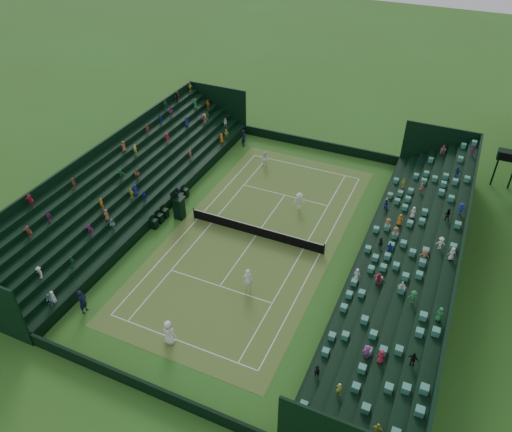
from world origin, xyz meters
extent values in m
plane|color=#325E1D|center=(0.00, 0.00, 0.00)|extent=(160.00, 160.00, 0.00)
cube|color=#2E7226|center=(0.00, 0.00, 0.01)|extent=(12.97, 26.77, 0.01)
cube|color=black|center=(0.00, 15.88, 0.50)|extent=(17.17, 0.20, 1.00)
cube|color=black|center=(0.00, -15.88, 0.50)|extent=(17.17, 0.20, 1.00)
cube|color=black|center=(8.48, 0.00, 0.50)|extent=(0.20, 31.77, 1.00)
cube|color=black|center=(-8.48, 0.00, 0.50)|extent=(0.20, 31.77, 1.00)
cube|color=black|center=(8.98, 0.00, 0.50)|extent=(0.80, 32.00, 1.00)
cube|color=black|center=(9.79, 0.00, 0.72)|extent=(0.80, 32.00, 1.45)
cube|color=black|center=(10.58, 0.00, 0.95)|extent=(0.80, 32.00, 1.90)
cube|color=black|center=(11.38, 0.00, 1.18)|extent=(0.80, 32.00, 2.35)
cube|color=black|center=(12.18, 0.00, 1.40)|extent=(0.80, 32.00, 2.80)
cube|color=black|center=(12.98, 0.00, 1.62)|extent=(0.80, 32.00, 3.25)
cube|color=black|center=(13.79, 0.00, 1.85)|extent=(0.80, 32.00, 3.70)
cube|color=black|center=(14.59, 0.00, 2.08)|extent=(0.80, 32.00, 4.15)
cube|color=black|center=(15.08, 0.00, 2.45)|extent=(0.20, 32.00, 4.90)
cube|color=black|center=(-8.98, 0.00, 0.50)|extent=(0.80, 32.00, 1.00)
cube|color=black|center=(-9.79, 0.00, 0.72)|extent=(0.80, 32.00, 1.45)
cube|color=black|center=(-10.58, 0.00, 0.95)|extent=(0.80, 32.00, 1.90)
cube|color=black|center=(-11.38, 0.00, 1.18)|extent=(0.80, 32.00, 2.35)
cube|color=black|center=(-12.18, 0.00, 1.40)|extent=(0.80, 32.00, 2.80)
cube|color=black|center=(-12.98, 0.00, 1.62)|extent=(0.80, 32.00, 3.25)
cube|color=black|center=(-13.79, 0.00, 1.85)|extent=(0.80, 32.00, 3.70)
cube|color=black|center=(-14.59, 0.00, 2.08)|extent=(0.80, 32.00, 4.15)
cube|color=black|center=(-15.08, 0.00, 2.45)|extent=(0.20, 32.00, 4.90)
cylinder|color=black|center=(-5.79, 0.00, 0.53)|extent=(0.10, 0.10, 1.06)
cylinder|color=black|center=(5.79, 0.00, 0.53)|extent=(0.10, 0.10, 1.06)
cube|color=black|center=(0.00, 0.00, 0.46)|extent=(11.57, 0.02, 0.86)
cube|color=white|center=(0.00, 0.00, 0.93)|extent=(11.57, 0.04, 0.07)
cylinder|color=black|center=(17.00, 16.00, 1.50)|extent=(0.16, 0.16, 3.00)
cylinder|color=black|center=(18.50, 16.00, 1.50)|extent=(0.16, 0.16, 3.00)
cube|color=black|center=(17.75, 16.00, 3.30)|extent=(2.00, 1.00, 0.80)
cube|color=black|center=(-6.94, -0.42, 0.97)|extent=(0.76, 0.76, 1.95)
cube|color=black|center=(-6.94, -0.42, 2.00)|extent=(0.97, 0.97, 0.11)
cube|color=black|center=(-7.32, -0.42, 2.38)|extent=(0.09, 0.97, 0.76)
imported|color=black|center=(-6.94, -0.42, 2.56)|extent=(0.55, 0.60, 1.01)
cube|color=black|center=(-8.13, -2.51, 0.41)|extent=(0.51, 0.51, 0.82)
cube|color=black|center=(-8.39, -2.51, 0.93)|extent=(0.06, 0.51, 0.51)
cube|color=black|center=(-8.13, -1.71, 0.41)|extent=(0.51, 0.51, 0.82)
cube|color=black|center=(-8.39, -1.71, 0.93)|extent=(0.06, 0.51, 0.51)
cube|color=black|center=(-8.13, -0.91, 0.41)|extent=(0.51, 0.51, 0.82)
cube|color=black|center=(-8.39, -0.91, 0.93)|extent=(0.06, 0.51, 0.51)
cube|color=black|center=(-8.13, 0.89, 0.41)|extent=(0.51, 0.51, 0.82)
cube|color=black|center=(-8.39, 0.89, 0.93)|extent=(0.06, 0.51, 0.51)
cube|color=black|center=(-8.13, 1.69, 0.41)|extent=(0.51, 0.51, 0.82)
cube|color=black|center=(-8.39, 1.69, 0.93)|extent=(0.06, 0.51, 0.51)
cube|color=black|center=(-8.13, 2.49, 0.41)|extent=(0.51, 0.51, 0.82)
cube|color=black|center=(-8.39, 2.49, 0.93)|extent=(0.06, 0.51, 0.51)
imported|color=white|center=(-0.58, -12.20, 0.95)|extent=(0.97, 0.68, 1.90)
imported|color=white|center=(1.96, -5.81, 0.95)|extent=(0.83, 0.75, 1.90)
imported|color=white|center=(-3.65, 10.38, 0.80)|extent=(0.90, 0.78, 1.59)
imported|color=white|center=(1.88, 4.98, 0.82)|extent=(1.22, 1.08, 1.63)
imported|color=black|center=(-7.36, 13.25, 0.93)|extent=(0.57, 0.75, 1.86)
imported|color=black|center=(-7.30, -12.32, 0.96)|extent=(0.54, 0.75, 1.93)
camera|label=1|loc=(12.98, -28.92, 25.71)|focal=35.00mm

